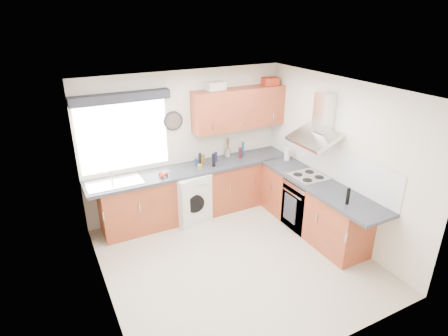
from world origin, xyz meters
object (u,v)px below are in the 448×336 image
oven (306,203)px  washing_machine (189,197)px  upper_cabinets (239,108)px  extractor_hood (319,124)px

oven → washing_machine: (-1.65, 1.10, 0.01)m
washing_machine → oven: bearing=-44.6°
oven → upper_cabinets: bearing=112.5°
oven → extractor_hood: 1.35m
upper_cabinets → oven: bearing=-67.5°
oven → upper_cabinets: 1.99m
extractor_hood → washing_machine: size_ratio=0.90×
oven → washing_machine: size_ratio=0.98×
oven → washing_machine: washing_machine is taller
upper_cabinets → washing_machine: bearing=-168.4°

